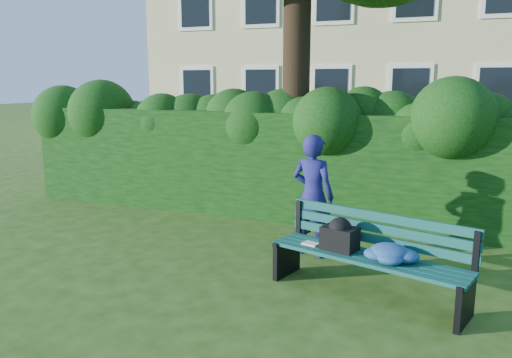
% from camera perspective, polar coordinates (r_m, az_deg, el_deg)
% --- Properties ---
extents(ground, '(80.00, 80.00, 0.00)m').
position_cam_1_polar(ground, '(6.75, -1.92, -8.87)').
color(ground, '#264C13').
rests_on(ground, ground).
extents(hedge, '(10.00, 1.00, 1.80)m').
position_cam_1_polar(hedge, '(8.52, 4.02, 1.61)').
color(hedge, black).
rests_on(hedge, ground).
extents(park_bench, '(2.23, 1.12, 0.89)m').
position_cam_1_polar(park_bench, '(5.56, 12.78, -8.08)').
color(park_bench, '#0D423D').
rests_on(park_bench, ground).
extents(man_reading, '(0.67, 0.52, 1.63)m').
position_cam_1_polar(man_reading, '(6.64, 6.51, -1.90)').
color(man_reading, navy).
rests_on(man_reading, ground).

